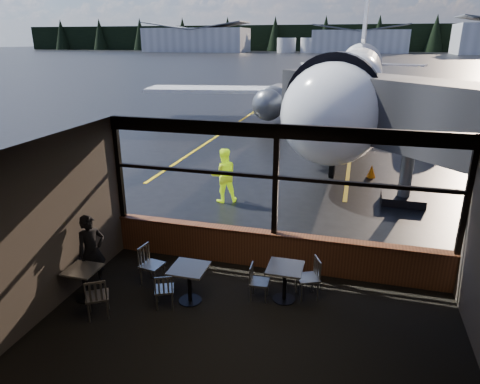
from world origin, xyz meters
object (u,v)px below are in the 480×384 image
at_px(chair_near_w, 259,282).
at_px(chair_mid_s, 164,289).
at_px(ground_crew, 224,175).
at_px(airliner, 356,41).
at_px(passenger, 92,252).
at_px(cafe_table_near, 285,283).
at_px(chair_mid_w, 152,266).
at_px(jet_bridge, 418,139).
at_px(cafe_table_left, 84,284).
at_px(cone_nose, 371,171).
at_px(chair_near_e, 308,278).
at_px(chair_left_s, 97,297).
at_px(cafe_table_mid, 190,284).

bearing_deg(chair_near_w, chair_mid_s, -70.51).
bearing_deg(ground_crew, chair_mid_s, 69.49).
xyz_separation_m(airliner, passenger, (-4.91, -20.85, -4.29)).
bearing_deg(airliner, cafe_table_near, -90.28).
relative_size(chair_mid_w, passenger, 0.55).
bearing_deg(airliner, chair_mid_w, -98.45).
distance_m(jet_bridge, cafe_table_left, 10.81).
bearing_deg(cone_nose, passenger, -121.44).
bearing_deg(chair_near_e, passenger, 74.90).
xyz_separation_m(airliner, cafe_table_near, (-0.72, -20.31, -4.73)).
bearing_deg(jet_bridge, chair_near_w, -117.79).
distance_m(cafe_table_near, ground_crew, 6.12).
distance_m(chair_near_e, chair_mid_w, 3.44).
xyz_separation_m(cafe_table_near, passenger, (-4.19, -0.54, 0.45)).
height_order(chair_mid_s, passenger, passenger).
bearing_deg(cone_nose, cafe_table_near, -101.46).
bearing_deg(passenger, chair_mid_s, -65.94).
bearing_deg(chair_left_s, cone_nose, 32.30).
distance_m(passenger, ground_crew, 5.98).
bearing_deg(chair_near_w, chair_mid_w, -92.24).
bearing_deg(cafe_table_left, cone_nose, 60.24).
bearing_deg(ground_crew, cone_nose, -166.52).
bearing_deg(airliner, cone_nose, -81.99).
xyz_separation_m(jet_bridge, chair_mid_s, (-5.45, -7.66, -1.81)).
bearing_deg(chair_left_s, chair_near_w, -5.75).
bearing_deg(cafe_table_near, chair_near_w, -168.48).
xyz_separation_m(airliner, jet_bridge, (2.39, -13.53, -2.91)).
relative_size(chair_left_s, ground_crew, 0.49).
bearing_deg(chair_mid_w, ground_crew, -170.72).
bearing_deg(passenger, cone_nose, 2.72).
xyz_separation_m(chair_mid_w, chair_left_s, (-0.50, -1.38, -0.01)).
distance_m(cafe_table_near, cafe_table_left, 4.22).
bearing_deg(jet_bridge, chair_mid_w, -131.21).
distance_m(cafe_table_left, chair_left_s, 0.79).
height_order(jet_bridge, chair_near_w, jet_bridge).
bearing_deg(jet_bridge, airliner, 100.03).
height_order(ground_crew, cone_nose, ground_crew).
distance_m(cafe_table_mid, passenger, 2.32).
bearing_deg(cone_nose, jet_bridge, -65.63).
xyz_separation_m(jet_bridge, cafe_table_left, (-7.20, -7.84, -1.86)).
relative_size(jet_bridge, cafe_table_mid, 12.58).
distance_m(chair_near_w, ground_crew, 5.98).
height_order(chair_mid_s, cone_nose, chair_mid_s).
bearing_deg(chair_left_s, passenger, 94.66).
xyz_separation_m(jet_bridge, chair_near_e, (-2.66, -6.55, -1.76)).
relative_size(cafe_table_near, cone_nose, 1.58).
bearing_deg(cafe_table_near, chair_mid_s, -159.50).
xyz_separation_m(jet_bridge, chair_mid_w, (-6.08, -6.94, -1.75)).
relative_size(chair_mid_w, ground_crew, 0.51).
bearing_deg(chair_near_e, ground_crew, 9.47).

